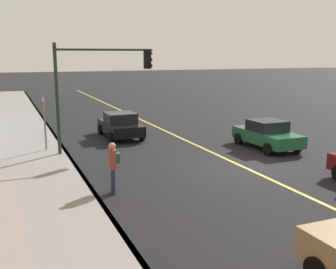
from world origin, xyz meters
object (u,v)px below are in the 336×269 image
(car_green, at_px, (267,134))
(pedestrian_with_backpack, at_px, (113,164))
(car_black, at_px, (120,125))
(street_sign_post, at_px, (45,119))
(traffic_light_mast, at_px, (98,78))

(car_green, distance_m, pedestrian_with_backpack, 9.69)
(car_green, bearing_deg, car_black, 48.45)
(car_black, bearing_deg, street_sign_post, 117.34)
(car_black, height_order, pedestrian_with_backpack, pedestrian_with_backpack)
(car_green, height_order, traffic_light_mast, traffic_light_mast)
(car_black, xyz_separation_m, traffic_light_mast, (-3.29, 1.94, 2.90))
(car_black, bearing_deg, traffic_light_mast, 149.48)
(car_black, xyz_separation_m, pedestrian_with_backpack, (-9.15, 2.81, 0.34))
(pedestrian_with_backpack, distance_m, traffic_light_mast, 6.45)
(car_black, height_order, traffic_light_mast, traffic_light_mast)
(street_sign_post, bearing_deg, pedestrian_with_backpack, -167.63)
(pedestrian_with_backpack, height_order, street_sign_post, street_sign_post)
(car_black, height_order, street_sign_post, street_sign_post)
(pedestrian_with_backpack, xyz_separation_m, street_sign_post, (6.91, 1.52, 0.59))
(traffic_light_mast, height_order, street_sign_post, traffic_light_mast)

